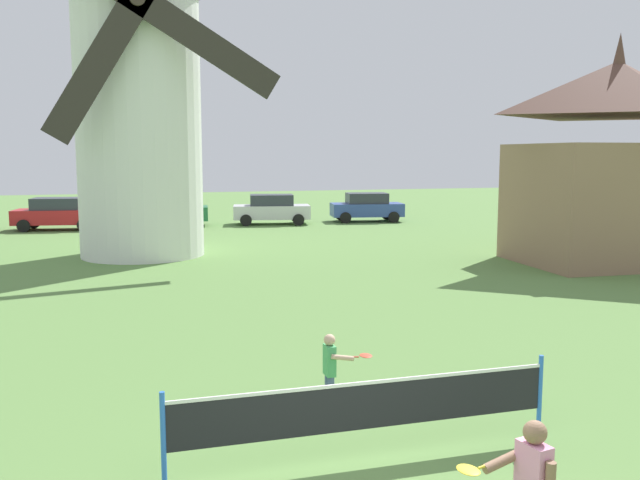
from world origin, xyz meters
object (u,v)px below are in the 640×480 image
(windmill, at_px, (138,87))
(parked_car_silver, at_px, (272,209))
(tennis_net, at_px, (367,406))
(player_far, at_px, (331,366))
(parked_car_green, at_px, (168,210))
(parked_car_blue, at_px, (367,207))
(chapel, at_px, (614,166))
(parked_car_red, at_px, (58,213))
(stray_ball, at_px, (532,396))

(windmill, distance_m, parked_car_silver, 12.74)
(tennis_net, distance_m, parked_car_silver, 27.70)
(tennis_net, distance_m, player_far, 1.72)
(parked_car_green, xyz_separation_m, parked_car_blue, (10.59, -0.54, -0.00))
(windmill, distance_m, player_far, 17.15)
(parked_car_green, bearing_deg, windmill, -98.71)
(windmill, relative_size, chapel, 1.72)
(parked_car_red, distance_m, parked_car_silver, 10.56)
(tennis_net, bearing_deg, player_far, 87.00)
(stray_ball, bearing_deg, parked_car_red, 108.40)
(player_far, distance_m, parked_car_blue, 27.39)
(windmill, distance_m, tennis_net, 18.75)
(stray_ball, bearing_deg, windmill, 106.85)
(parked_car_red, bearing_deg, windmill, -69.01)
(tennis_net, relative_size, parked_car_red, 1.14)
(parked_car_red, height_order, parked_car_silver, same)
(tennis_net, xyz_separation_m, parked_car_red, (-5.81, 27.62, 0.13))
(parked_car_silver, height_order, chapel, chapel)
(stray_ball, distance_m, parked_car_red, 27.96)
(parked_car_silver, relative_size, chapel, 0.55)
(windmill, bearing_deg, player_far, -82.38)
(parked_car_green, distance_m, parked_car_blue, 10.60)
(tennis_net, height_order, parked_car_blue, parked_car_blue)
(windmill, relative_size, parked_car_silver, 3.11)
(parked_car_silver, bearing_deg, chapel, -61.98)
(parked_car_red, xyz_separation_m, parked_car_silver, (10.56, -0.32, -0.00))
(stray_ball, height_order, chapel, chapel)
(tennis_net, relative_size, chapel, 0.63)
(parked_car_green, height_order, chapel, chapel)
(windmill, bearing_deg, parked_car_green, 81.29)
(tennis_net, xyz_separation_m, parked_car_green, (-0.55, 27.78, 0.13))
(chapel, bearing_deg, stray_ball, -133.47)
(parked_car_red, bearing_deg, player_far, -77.16)
(stray_ball, bearing_deg, parked_car_blue, 74.95)
(player_far, bearing_deg, stray_ball, -12.11)
(parked_car_blue, bearing_deg, tennis_net, -110.23)
(parked_car_silver, bearing_deg, player_far, -100.31)
(player_far, height_order, parked_car_red, parked_car_red)
(player_far, xyz_separation_m, parked_car_green, (-0.64, 26.06, 0.18))
(tennis_net, relative_size, parked_car_green, 1.16)
(parked_car_blue, bearing_deg, parked_car_silver, 179.35)
(parked_car_red, distance_m, parked_car_green, 5.27)
(parked_car_silver, xyz_separation_m, parked_car_blue, (5.29, -0.06, -0.00))
(player_far, relative_size, parked_car_green, 0.27)
(stray_ball, distance_m, parked_car_silver, 26.27)
(player_far, xyz_separation_m, parked_car_blue, (9.95, 25.52, 0.18))
(tennis_net, distance_m, stray_ball, 3.25)
(parked_car_green, bearing_deg, tennis_net, -88.86)
(stray_ball, distance_m, parked_car_green, 26.93)
(player_far, bearing_deg, tennis_net, -93.00)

